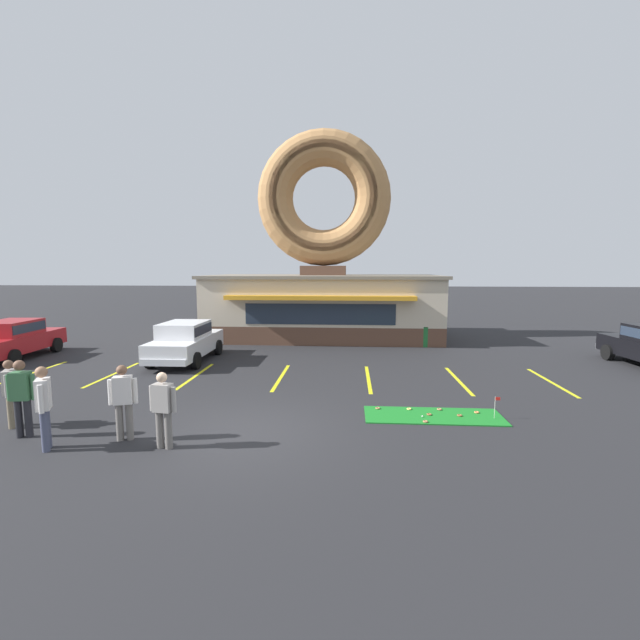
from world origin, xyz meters
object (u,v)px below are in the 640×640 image
car_white (185,340)px  trash_bin (425,336)px  pedestrian_leather_jacket_man (10,390)px  pedestrian_beanie_man (22,395)px  golf_ball (422,416)px  pedestrian_hooded_kid (163,407)px  pedestrian_blue_sweater_man (44,404)px  putting_flag_pin (497,402)px  pedestrian_clipboard_woman (123,399)px  car_red (13,338)px

car_white → trash_bin: 10.94m
car_white → pedestrian_leather_jacket_man: bearing=-100.5°
car_white → pedestrian_beanie_man: bearing=-94.4°
car_white → golf_ball: bearing=-35.7°
golf_ball → pedestrian_hooded_kid: (-5.68, -2.18, 0.84)m
golf_ball → pedestrian_leather_jacket_man: 9.89m
car_white → pedestrian_blue_sweater_man: size_ratio=2.60×
car_white → pedestrian_blue_sweater_man: (0.34, -8.47, 0.11)m
golf_ball → putting_flag_pin: bearing=1.5°
pedestrian_hooded_kid → trash_bin: (7.43, 12.21, -0.39)m
pedestrian_beanie_man → trash_bin: pedestrian_beanie_man is taller
pedestrian_hooded_kid → pedestrian_leather_jacket_man: size_ratio=1.00×
pedestrian_leather_jacket_man → pedestrian_beanie_man: bearing=-37.5°
pedestrian_blue_sweater_man → pedestrian_clipboard_woman: bearing=23.9°
pedestrian_blue_sweater_man → trash_bin: size_ratio=1.80×
car_white → pedestrian_beanie_man: (-0.61, -7.88, 0.10)m
car_white → pedestrian_blue_sweater_man: bearing=-87.7°
pedestrian_leather_jacket_man → pedestrian_clipboard_woman: bearing=-10.4°
pedestrian_hooded_kid → pedestrian_leather_jacket_man: pedestrian_hooded_kid is taller
pedestrian_blue_sweater_man → pedestrian_hooded_kid: 2.42m
car_red → pedestrian_blue_sweater_man: pedestrian_blue_sweater_man is taller
car_white → pedestrian_clipboard_woman: (1.70, -7.87, 0.05)m
car_white → pedestrian_clipboard_woman: size_ratio=2.74×
car_white → pedestrian_blue_sweater_man: 8.48m
car_red → pedestrian_beanie_man: bearing=-49.6°
pedestrian_leather_jacket_man → pedestrian_beanie_man: pedestrian_beanie_man is taller
car_red → trash_bin: (17.48, 3.99, -0.37)m
car_red → trash_bin: car_red is taller
pedestrian_leather_jacket_man → car_red: bearing=129.2°
golf_ball → trash_bin: size_ratio=0.04×
car_white → car_red: bearing=180.0°
pedestrian_blue_sweater_man → pedestrian_clipboard_woman: pedestrian_blue_sweater_man is taller
golf_ball → car_red: (-15.73, 6.05, 0.82)m
car_red → pedestrian_leather_jacket_man: size_ratio=2.90×
golf_ball → pedestrian_hooded_kid: size_ratio=0.03×
pedestrian_leather_jacket_man → trash_bin: size_ratio=1.65×
putting_flag_pin → pedestrian_beanie_man: size_ratio=0.32×
putting_flag_pin → car_red: car_red is taller
pedestrian_hooded_kid → pedestrian_leather_jacket_man: 4.20m
car_white → pedestrian_beanie_man: 7.91m
pedestrian_blue_sweater_man → pedestrian_beanie_man: (-0.95, 0.59, -0.01)m
car_white → pedestrian_clipboard_woman: 8.05m
car_red → pedestrian_leather_jacket_man: pedestrian_leather_jacket_man is taller
pedestrian_clipboard_woman → car_white: bearing=102.2°
pedestrian_clipboard_woman → pedestrian_blue_sweater_man: bearing=-156.1°
golf_ball → pedestrian_beanie_man: pedestrian_beanie_man is taller
car_white → pedestrian_beanie_man: pedestrian_beanie_man is taller
putting_flag_pin → car_red: 18.54m
pedestrian_clipboard_woman → golf_ball: bearing=15.1°
putting_flag_pin → car_white: bearing=149.6°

